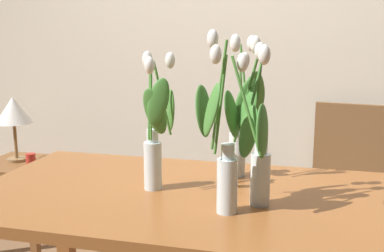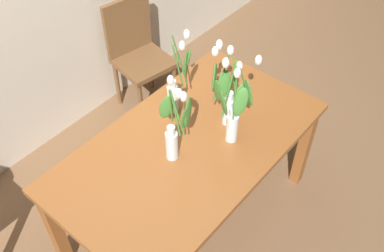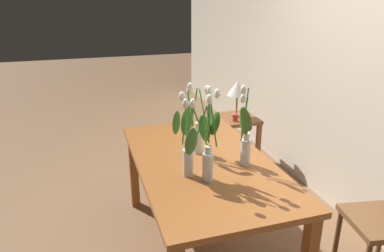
% 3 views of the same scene
% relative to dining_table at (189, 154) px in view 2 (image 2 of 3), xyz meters
% --- Properties ---
extents(ground_plane, '(18.00, 18.00, 0.00)m').
position_rel_dining_table_xyz_m(ground_plane, '(0.00, 0.00, -0.65)').
color(ground_plane, brown).
extents(dining_table, '(1.60, 0.90, 0.74)m').
position_rel_dining_table_xyz_m(dining_table, '(0.00, 0.00, 0.00)').
color(dining_table, brown).
rests_on(dining_table, ground).
extents(tulip_vase_0, '(0.14, 0.22, 0.52)m').
position_rel_dining_table_xyz_m(tulip_vase_0, '(-0.12, -0.00, 0.30)').
color(tulip_vase_0, silver).
rests_on(tulip_vase_0, dining_table).
extents(tulip_vase_1, '(0.17, 0.22, 0.57)m').
position_rel_dining_table_xyz_m(tulip_vase_1, '(0.25, -0.06, 0.30)').
color(tulip_vase_1, silver).
rests_on(tulip_vase_1, dining_table).
extents(tulip_vase_2, '(0.15, 0.14, 0.57)m').
position_rel_dining_table_xyz_m(tulip_vase_2, '(0.17, 0.23, 0.28)').
color(tulip_vase_2, silver).
rests_on(tulip_vase_2, dining_table).
extents(tulip_vase_3, '(0.26, 0.24, 0.59)m').
position_rel_dining_table_xyz_m(tulip_vase_3, '(0.18, -0.15, 0.32)').
color(tulip_vase_3, silver).
rests_on(tulip_vase_3, dining_table).
extents(dining_chair, '(0.46, 0.46, 0.93)m').
position_rel_dining_table_xyz_m(dining_chair, '(0.64, 1.08, -0.12)').
color(dining_chair, brown).
rests_on(dining_chair, ground).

